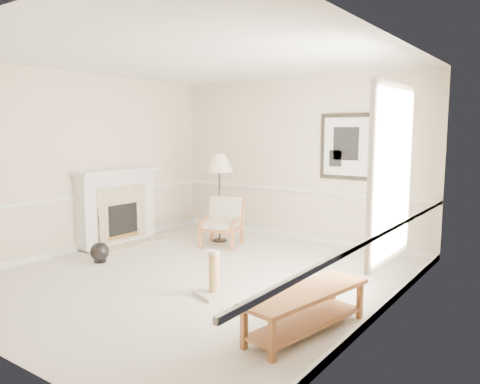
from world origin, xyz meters
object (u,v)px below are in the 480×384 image
Objects in this scene: floor_vase at (100,252)px; armchair at (223,219)px; scratching_post at (214,282)px; floor_lamp at (219,166)px; bench at (306,305)px.

armchair reaches higher than floor_vase.
floor_lamp is at bearing 126.56° from scratching_post.
floor_lamp is (-0.21, 0.17, 0.91)m from armchair.
scratching_post is (2.30, -0.13, 0.02)m from floor_vase.
floor_lamp is 1.00× the size of bench.
floor_vase is at bearing -106.88° from floor_lamp.
armchair is 0.95m from floor_lamp.
bench is 1.41m from scratching_post.
floor_lamp is (0.64, 2.11, 1.20)m from floor_vase.
floor_vase is 2.51m from floor_lamp.
scratching_post is (-1.38, 0.28, -0.11)m from bench.
floor_vase is 0.53× the size of floor_lamp.
scratching_post is (1.66, -2.24, -1.18)m from floor_lamp.
scratching_post is at bearing -3.22° from floor_vase.
armchair is at bearing 140.28° from bench.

